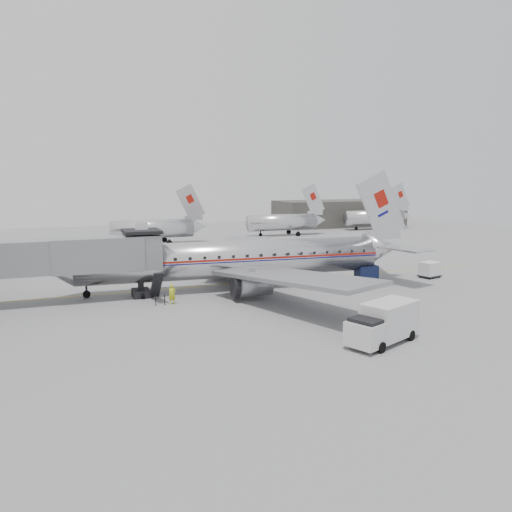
{
  "coord_description": "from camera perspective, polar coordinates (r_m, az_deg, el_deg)",
  "views": [
    {
      "loc": [
        -15.55,
        -43.57,
        11.13
      ],
      "look_at": [
        2.56,
        4.0,
        3.2
      ],
      "focal_mm": 35.0,
      "sensor_mm": 36.0,
      "label": 1
    }
  ],
  "objects": [
    {
      "name": "ramp_worker",
      "position": [
        45.21,
        -9.56,
        -4.33
      ],
      "size": [
        0.73,
        0.54,
        1.82
      ],
      "primitive_type": "imported",
      "rotation": [
        0.0,
        0.0,
        0.17
      ],
      "color": "#C3CD18",
      "rests_on": "ground"
    },
    {
      "name": "apron_line",
      "position": [
        54.08,
        -0.32,
        -3.02
      ],
      "size": [
        60.0,
        0.15,
        0.01
      ],
      "primitive_type": "cube",
      "rotation": [
        0.0,
        0.0,
        1.57
      ],
      "color": "gold",
      "rests_on": "ground"
    },
    {
      "name": "ground",
      "position": [
        47.58,
        -1.17,
        -4.67
      ],
      "size": [
        160.0,
        160.0,
        0.0
      ],
      "primitive_type": "plane",
      "color": "slate",
      "rests_on": "ground"
    },
    {
      "name": "distant_aircraft_near",
      "position": [
        87.07,
        -11.67,
        3.14
      ],
      "size": [
        16.39,
        3.2,
        10.26
      ],
      "color": "silver",
      "rests_on": "ground"
    },
    {
      "name": "jet_bridge",
      "position": [
        47.76,
        -21.94,
        -0.16
      ],
      "size": [
        21.0,
        6.2,
        7.1
      ],
      "color": "slate",
      "rests_on": "ground"
    },
    {
      "name": "baggage_cart_white",
      "position": [
        59.86,
        19.25,
        -1.45
      ],
      "size": [
        2.6,
        2.21,
        1.77
      ],
      "rotation": [
        0.0,
        0.0,
        0.24
      ],
      "color": "silver",
      "rests_on": "ground"
    },
    {
      "name": "airliner",
      "position": [
        50.75,
        -1.82,
        -0.33
      ],
      "size": [
        38.17,
        35.28,
        12.07
      ],
      "rotation": [
        0.0,
        0.0,
        -0.07
      ],
      "color": "silver",
      "rests_on": "ground"
    },
    {
      "name": "hangar",
      "position": [
        120.24,
        9.48,
        4.86
      ],
      "size": [
        30.0,
        12.0,
        6.0
      ],
      "primitive_type": "cube",
      "color": "#383633",
      "rests_on": "ground"
    },
    {
      "name": "baggage_cart_navy",
      "position": [
        55.61,
        12.5,
        -1.9
      ],
      "size": [
        2.48,
        2.0,
        1.8
      ],
      "rotation": [
        0.0,
        0.0,
        -0.12
      ],
      "color": "black",
      "rests_on": "ground"
    },
    {
      "name": "distant_aircraft_far",
      "position": [
        113.54,
        13.43,
        4.37
      ],
      "size": [
        16.39,
        3.2,
        10.26
      ],
      "color": "silver",
      "rests_on": "ground"
    },
    {
      "name": "distant_aircraft_mid",
      "position": [
        98.35,
        3.09,
        3.94
      ],
      "size": [
        16.39,
        3.2,
        10.26
      ],
      "color": "silver",
      "rests_on": "ground"
    },
    {
      "name": "service_van",
      "position": [
        35.24,
        14.32,
        -7.38
      ],
      "size": [
        6.27,
        4.3,
        2.76
      ],
      "rotation": [
        0.0,
        0.0,
        0.39
      ],
      "color": "silver",
      "rests_on": "ground"
    }
  ]
}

